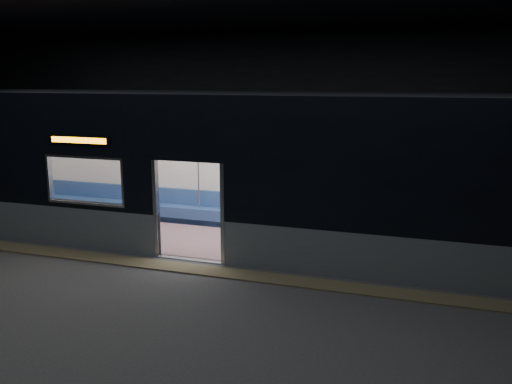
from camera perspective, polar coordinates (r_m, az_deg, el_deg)
The scene contains 7 objects.
station_floor at distance 10.38m, azimuth -9.42°, elevation -8.94°, with size 24.00×14.00×0.01m, color #47494C.
station_envelope at distance 9.70m, azimuth -10.18°, elevation 11.74°, with size 24.00×14.00×5.00m.
tactile_strip at distance 10.83m, azimuth -8.07°, elevation -7.88°, with size 22.80×0.50×0.03m, color #8C7F59.
metro_car at distance 12.15m, azimuth -4.16°, elevation 3.31°, with size 18.00×3.04×3.35m.
passenger at distance 12.69m, azimuth 6.30°, elevation -1.23°, with size 0.41×0.68×1.34m.
handbag at distance 12.51m, azimuth 6.04°, elevation -1.93°, with size 0.29×0.25×0.15m, color black.
transit_map at distance 12.74m, azimuth 9.35°, elevation 1.84°, with size 0.95×0.03×0.62m, color white.
Camera 1 is at (4.60, -8.54, 3.69)m, focal length 38.00 mm.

